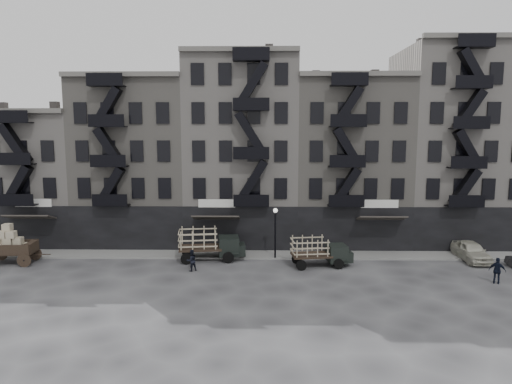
{
  "coord_description": "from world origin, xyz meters",
  "views": [
    {
      "loc": [
        2.08,
        -33.88,
        10.63
      ],
      "look_at": [
        1.4,
        4.0,
        5.42
      ],
      "focal_mm": 32.0,
      "sensor_mm": 36.0,
      "label": 1
    }
  ],
  "objects_px": {
    "wagon": "(10,241)",
    "stake_truck_east": "(320,250)",
    "car_east": "(471,251)",
    "stake_truck_west": "(210,242)",
    "policeman": "(497,271)",
    "pedestrian_mid": "(191,260)"
  },
  "relations": [
    {
      "from": "car_east",
      "to": "pedestrian_mid",
      "type": "bearing_deg",
      "value": -172.14
    },
    {
      "from": "stake_truck_west",
      "to": "pedestrian_mid",
      "type": "distance_m",
      "value": 3.18
    },
    {
      "from": "stake_truck_east",
      "to": "stake_truck_west",
      "type": "bearing_deg",
      "value": 162.28
    },
    {
      "from": "wagon",
      "to": "car_east",
      "type": "xyz_separation_m",
      "value": [
        37.11,
        1.58,
        -1.05
      ]
    },
    {
      "from": "wagon",
      "to": "stake_truck_west",
      "type": "relative_size",
      "value": 0.71
    },
    {
      "from": "stake_truck_east",
      "to": "car_east",
      "type": "height_order",
      "value": "stake_truck_east"
    },
    {
      "from": "car_east",
      "to": "stake_truck_east",
      "type": "bearing_deg",
      "value": -171.9
    },
    {
      "from": "wagon",
      "to": "policeman",
      "type": "bearing_deg",
      "value": -9.97
    },
    {
      "from": "car_east",
      "to": "policeman",
      "type": "relative_size",
      "value": 2.51
    },
    {
      "from": "car_east",
      "to": "pedestrian_mid",
      "type": "relative_size",
      "value": 2.82
    },
    {
      "from": "wagon",
      "to": "stake_truck_east",
      "type": "height_order",
      "value": "wagon"
    },
    {
      "from": "stake_truck_east",
      "to": "wagon",
      "type": "bearing_deg",
      "value": 171.71
    },
    {
      "from": "stake_truck_west",
      "to": "stake_truck_east",
      "type": "bearing_deg",
      "value": -17.32
    },
    {
      "from": "stake_truck_east",
      "to": "pedestrian_mid",
      "type": "height_order",
      "value": "stake_truck_east"
    },
    {
      "from": "policeman",
      "to": "stake_truck_west",
      "type": "bearing_deg",
      "value": 12.8
    },
    {
      "from": "stake_truck_east",
      "to": "policeman",
      "type": "bearing_deg",
      "value": -25.56
    },
    {
      "from": "wagon",
      "to": "car_east",
      "type": "relative_size",
      "value": 0.85
    },
    {
      "from": "wagon",
      "to": "stake_truck_east",
      "type": "xyz_separation_m",
      "value": [
        24.53,
        -0.28,
        -0.5
      ]
    },
    {
      "from": "stake_truck_east",
      "to": "car_east",
      "type": "distance_m",
      "value": 12.72
    },
    {
      "from": "wagon",
      "to": "policeman",
      "type": "distance_m",
      "value": 36.61
    },
    {
      "from": "pedestrian_mid",
      "to": "car_east",
      "type": "bearing_deg",
      "value": 153.78
    },
    {
      "from": "stake_truck_west",
      "to": "car_east",
      "type": "xyz_separation_m",
      "value": [
        21.36,
        0.29,
        -0.73
      ]
    }
  ]
}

